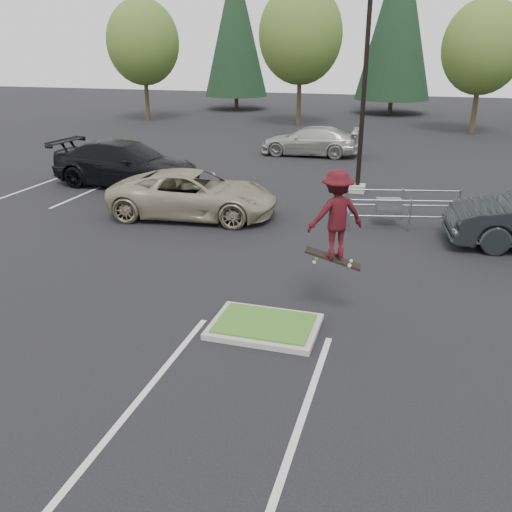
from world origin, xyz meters
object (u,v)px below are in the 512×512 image
(light_pole, at_px, (365,73))
(cart_corral, at_px, (393,206))
(car_l_tan, at_px, (193,194))
(conif_a, at_px, (235,27))
(car_l_black, at_px, (126,164))
(decid_c, at_px, (483,50))
(conif_b, at_px, (398,16))
(decid_b, at_px, (301,38))
(car_far_silver, at_px, (310,141))
(decid_a, at_px, (143,45))
(skateboarder, at_px, (335,215))

(light_pole, xyz_separation_m, cart_corral, (1.58, -4.10, -3.89))
(light_pole, bearing_deg, car_l_tan, -135.00)
(conif_a, xyz_separation_m, car_l_black, (5.09, -29.67, -6.17))
(decid_c, bearing_deg, conif_b, 119.32)
(light_pole, distance_m, cart_corral, 5.86)
(decid_c, xyz_separation_m, cart_corral, (-3.91, -21.93, -4.58))
(decid_b, distance_m, conif_b, 11.78)
(decid_b, distance_m, car_far_silver, 12.81)
(light_pole, bearing_deg, decid_c, 72.89)
(conif_a, distance_m, cart_corral, 36.47)
(decid_a, relative_size, conif_b, 0.61)
(decid_b, bearing_deg, car_l_black, -98.17)
(car_l_tan, bearing_deg, cart_corral, -88.36)
(light_pole, height_order, decid_a, light_pole)
(light_pole, distance_m, conif_a, 31.63)
(decid_c, bearing_deg, cart_corral, -100.10)
(decid_c, height_order, car_l_black, decid_c)
(skateboarder, relative_size, car_l_black, 0.33)
(cart_corral, bearing_deg, conif_b, 80.57)
(decid_a, height_order, car_l_tan, decid_a)
(light_pole, xyz_separation_m, decid_c, (5.49, 17.83, 0.69))
(conif_b, bearing_deg, decid_a, -149.83)
(cart_corral, relative_size, car_far_silver, 0.76)
(skateboarder, bearing_deg, light_pole, -119.31)
(decid_b, bearing_deg, car_l_tan, -86.33)
(light_pole, relative_size, decid_a, 1.14)
(light_pole, bearing_deg, car_l_black, -169.92)
(conif_b, relative_size, skateboarder, 6.99)
(decid_c, relative_size, car_l_black, 1.32)
(decid_b, xyz_separation_m, car_l_tan, (1.51, -23.53, -5.26))
(conif_b, distance_m, skateboarder, 39.91)
(conif_a, xyz_separation_m, cart_corral, (16.08, -32.10, -6.42))
(conif_a, height_order, cart_corral, conif_a)
(conif_a, distance_m, skateboarder, 42.13)
(car_l_tan, bearing_deg, conif_a, 9.89)
(light_pole, distance_m, car_l_black, 10.23)
(skateboarder, bearing_deg, conif_a, -101.66)
(conif_b, xyz_separation_m, skateboarder, (1.20, -39.50, -5.56))
(skateboarder, bearing_deg, decid_a, -89.47)
(car_far_silver, bearing_deg, cart_corral, 21.93)
(light_pole, distance_m, skateboarder, 11.25)
(cart_corral, xyz_separation_m, car_l_tan, (-6.58, -0.90, 0.11))
(decid_a, bearing_deg, car_far_silver, -35.46)
(decid_b, height_order, skateboarder, decid_b)
(conif_a, height_order, car_l_black, conif_a)
(decid_c, relative_size, conif_a, 0.64)
(light_pole, height_order, car_far_silver, light_pole)
(cart_corral, xyz_separation_m, car_l_black, (-10.99, 2.42, 0.25))
(decid_b, distance_m, skateboarder, 30.63)
(light_pole, relative_size, decid_b, 1.05)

